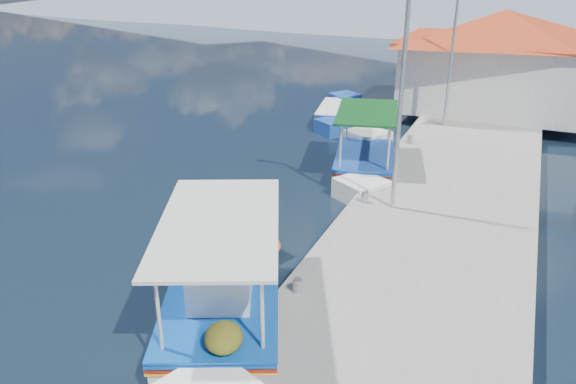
% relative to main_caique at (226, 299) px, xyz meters
% --- Properties ---
extents(ground, '(160.00, 160.00, 0.00)m').
position_rel_main_caique_xyz_m(ground, '(-2.57, 3.84, -0.49)').
color(ground, black).
rests_on(ground, ground).
extents(quay, '(5.00, 44.00, 0.50)m').
position_rel_main_caique_xyz_m(quay, '(3.33, 9.84, -0.24)').
color(quay, gray).
rests_on(quay, ground).
extents(bollards, '(0.20, 17.20, 0.30)m').
position_rel_main_caique_xyz_m(bollards, '(1.23, 9.09, 0.16)').
color(bollards, '#A5A8AD').
rests_on(bollards, quay).
extents(main_caique, '(4.29, 7.07, 2.56)m').
position_rel_main_caique_xyz_m(main_caique, '(0.00, 0.00, 0.00)').
color(main_caique, white).
rests_on(main_caique, ground).
extents(caique_green_canopy, '(2.98, 6.41, 2.47)m').
position_rel_main_caique_xyz_m(caique_green_canopy, '(0.22, 9.48, -0.12)').
color(caique_green_canopy, white).
rests_on(caique_green_canopy, ground).
extents(caique_blue_hull, '(2.48, 5.79, 1.05)m').
position_rel_main_caique_xyz_m(caique_blue_hull, '(-2.77, 15.46, -0.21)').
color(caique_blue_hull, '#1A44A0').
rests_on(caique_blue_hull, ground).
extents(harbor_building, '(10.49, 10.49, 4.40)m').
position_rel_main_caique_xyz_m(harbor_building, '(3.63, 18.84, 2.28)').
color(harbor_building, white).
rests_on(harbor_building, quay).
extents(lamp_post_near, '(1.21, 0.14, 6.00)m').
position_rel_main_caique_xyz_m(lamp_post_near, '(1.94, 5.84, 3.36)').
color(lamp_post_near, '#A5A8AD').
rests_on(lamp_post_near, quay).
extents(lamp_post_far, '(1.21, 0.14, 6.00)m').
position_rel_main_caique_xyz_m(lamp_post_far, '(1.94, 14.84, 3.36)').
color(lamp_post_far, '#A5A8AD').
rests_on(lamp_post_far, quay).
extents(mountain_ridge, '(171.40, 96.00, 5.50)m').
position_rel_main_caique_xyz_m(mountain_ridge, '(3.98, 59.84, 1.55)').
color(mountain_ridge, slate).
rests_on(mountain_ridge, ground).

